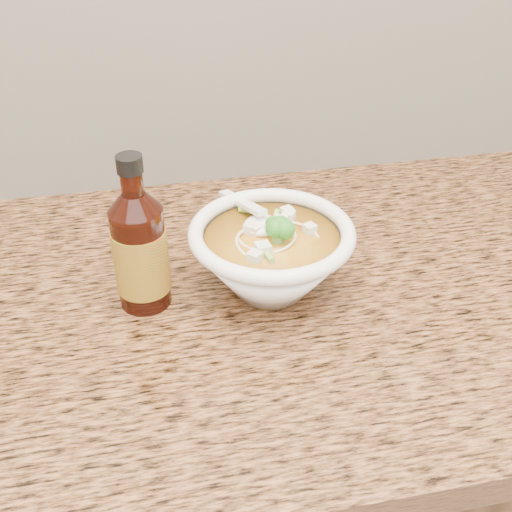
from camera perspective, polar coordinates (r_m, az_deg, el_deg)
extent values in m
cube|color=beige|center=(1.02, -5.28, 19.51)|extent=(4.00, 0.02, 0.50)
cube|color=black|center=(1.19, -1.27, -21.12)|extent=(4.00, 0.65, 0.86)
cube|color=brown|center=(0.86, -1.65, -3.90)|extent=(4.00, 0.68, 0.04)
cylinder|color=white|center=(0.84, 1.34, -2.62)|extent=(0.09, 0.09, 0.01)
torus|color=white|center=(0.79, 1.42, 2.09)|extent=(0.21, 0.21, 0.02)
torus|color=beige|center=(0.80, 1.39, 1.55)|extent=(0.08, 0.08, 0.00)
torus|color=beige|center=(0.81, 2.09, 1.99)|extent=(0.11, 0.11, 0.00)
torus|color=beige|center=(0.81, 0.85, 1.77)|extent=(0.09, 0.09, 0.00)
torus|color=beige|center=(0.80, 0.71, 1.28)|extent=(0.11, 0.11, 0.00)
torus|color=beige|center=(0.79, 1.55, 0.74)|extent=(0.11, 0.11, 0.00)
torus|color=beige|center=(0.82, 2.42, 1.90)|extent=(0.14, 0.14, 0.00)
torus|color=beige|center=(0.80, 2.27, 0.71)|extent=(0.09, 0.09, 0.00)
torus|color=beige|center=(0.80, 1.86, 1.01)|extent=(0.13, 0.13, 0.00)
torus|color=beige|center=(0.81, 0.00, 1.09)|extent=(0.10, 0.10, 0.00)
cube|color=silver|center=(0.78, 0.66, 1.29)|extent=(0.02, 0.02, 0.02)
cube|color=silver|center=(0.77, 2.40, 0.64)|extent=(0.02, 0.02, 0.02)
cube|color=silver|center=(0.75, 3.46, -0.21)|extent=(0.02, 0.02, 0.02)
cube|color=silver|center=(0.81, 0.43, 2.77)|extent=(0.02, 0.02, 0.02)
cube|color=silver|center=(0.76, 0.18, 0.36)|extent=(0.02, 0.02, 0.02)
cube|color=silver|center=(0.77, 0.89, 0.89)|extent=(0.02, 0.02, 0.02)
cube|color=silver|center=(0.78, 3.60, 1.34)|extent=(0.02, 0.02, 0.02)
cube|color=silver|center=(0.80, 3.39, 2.16)|extent=(0.02, 0.02, 0.02)
ellipsoid|color=#196014|center=(0.78, 1.99, 2.51)|extent=(0.04, 0.04, 0.03)
cylinder|color=#85C84D|center=(0.79, 3.52, 1.62)|extent=(0.01, 0.02, 0.01)
cylinder|color=#85C84D|center=(0.77, 2.57, 0.77)|extent=(0.02, 0.02, 0.01)
cylinder|color=#85C84D|center=(0.79, -2.13, 1.67)|extent=(0.01, 0.02, 0.01)
cylinder|color=#85C84D|center=(0.77, -2.00, 0.77)|extent=(0.02, 0.02, 0.01)
cylinder|color=#85C84D|center=(0.80, -2.91, 2.04)|extent=(0.02, 0.02, 0.01)
ellipsoid|color=white|center=(0.81, 0.56, 2.74)|extent=(0.05, 0.05, 0.02)
cube|color=white|center=(0.85, -1.25, 4.78)|extent=(0.05, 0.11, 0.03)
cylinder|color=#3A0F08|center=(0.79, -10.18, -0.14)|extent=(0.07, 0.07, 0.13)
cylinder|color=#3A0F08|center=(0.74, -10.98, 6.40)|extent=(0.03, 0.03, 0.03)
cylinder|color=black|center=(0.73, -11.19, 8.04)|extent=(0.03, 0.03, 0.02)
cylinder|color=red|center=(0.79, -10.16, -0.30)|extent=(0.07, 0.07, 0.08)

